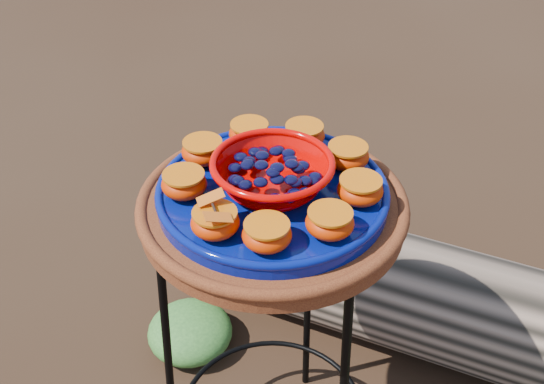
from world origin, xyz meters
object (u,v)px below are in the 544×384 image
at_px(terracotta_saucer, 272,209).
at_px(red_bowl, 272,175).
at_px(driftwood_log, 508,323).
at_px(cobalt_plate, 272,194).
at_px(plant_stand, 272,353).

xyz_separation_m(terracotta_saucer, red_bowl, (0.00, 0.00, 0.07)).
relative_size(red_bowl, driftwood_log, 0.12).
height_order(terracotta_saucer, cobalt_plate, cobalt_plate).
bearing_deg(red_bowl, driftwood_log, 46.52).
height_order(terracotta_saucer, red_bowl, red_bowl).
xyz_separation_m(red_bowl, driftwood_log, (0.44, 0.47, -0.64)).
xyz_separation_m(plant_stand, terracotta_saucer, (0.00, 0.00, 0.37)).
xyz_separation_m(terracotta_saucer, cobalt_plate, (0.00, 0.00, 0.03)).
bearing_deg(terracotta_saucer, plant_stand, 0.00).
distance_m(terracotta_saucer, red_bowl, 0.07).
distance_m(red_bowl, driftwood_log, 0.90).
relative_size(plant_stand, cobalt_plate, 1.83).
distance_m(plant_stand, driftwood_log, 0.67).
height_order(plant_stand, red_bowl, red_bowl).
bearing_deg(terracotta_saucer, driftwood_log, 46.52).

